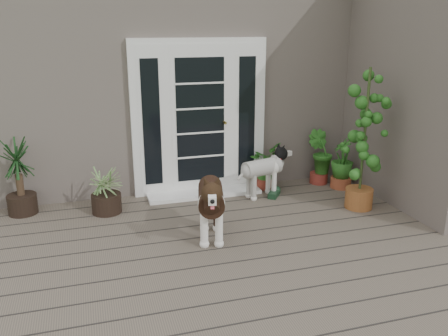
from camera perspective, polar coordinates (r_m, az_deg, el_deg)
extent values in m
cube|color=#6B5B4C|center=(5.02, 5.63, -11.31)|extent=(6.20, 4.60, 0.12)
cube|color=#665E54|center=(8.54, -5.04, 11.08)|extent=(7.40, 4.00, 3.10)
cube|color=#665E54|center=(6.99, 25.20, 8.19)|extent=(1.60, 2.40, 3.10)
cube|color=white|center=(6.57, -2.98, 6.16)|extent=(1.90, 0.14, 2.15)
cube|color=white|center=(6.66, -2.43, -3.05)|extent=(1.60, 0.40, 0.05)
imported|color=#285D1A|center=(6.85, 5.01, -0.13)|extent=(0.66, 0.66, 0.60)
imported|color=#205919|center=(7.21, 11.56, 0.48)|extent=(0.56, 0.56, 0.60)
imported|color=#225919|center=(7.07, 14.15, 0.00)|extent=(0.46, 0.46, 0.60)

